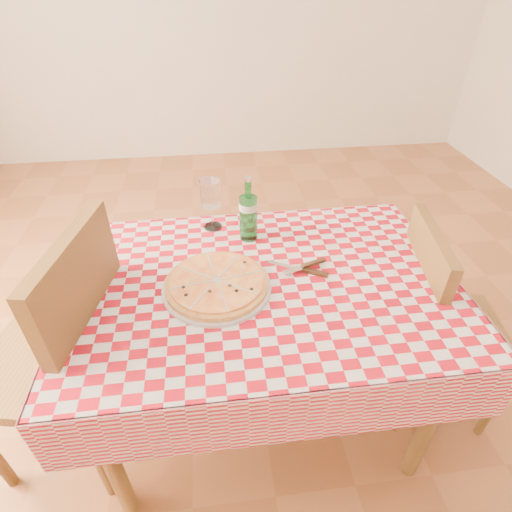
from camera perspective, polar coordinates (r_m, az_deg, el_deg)
The scene contains 8 objects.
dining_table at distance 1.42m, azimuth 1.11°, elevation -6.51°, with size 1.20×0.80×0.75m.
tablecloth at distance 1.36m, azimuth 1.16°, elevation -3.60°, with size 1.30×0.90×0.01m, color maroon.
chair_near at distance 1.73m, azimuth 24.34°, elevation -7.75°, with size 0.47×0.47×0.90m.
chair_far at distance 1.52m, azimuth -25.32°, elevation -11.63°, with size 0.55×0.55×1.02m.
pizza_plate at distance 1.32m, azimuth -5.64°, elevation -3.86°, with size 0.36×0.36×0.05m, color #B77D3D, non-canonical shape.
water_bottle at distance 1.50m, azimuth -1.10°, elevation 6.74°, with size 0.07×0.07×0.26m, color #1A6B2B, non-canonical shape.
wine_glass at distance 1.59m, azimuth -6.38°, elevation 7.30°, with size 0.08×0.08×0.21m, color white, non-canonical shape.
cutlery at distance 1.40m, azimuth 6.59°, elevation -1.66°, with size 0.24×0.20×0.03m, color silver, non-canonical shape.
Camera 1 is at (-0.16, -1.03, 1.63)m, focal length 28.00 mm.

